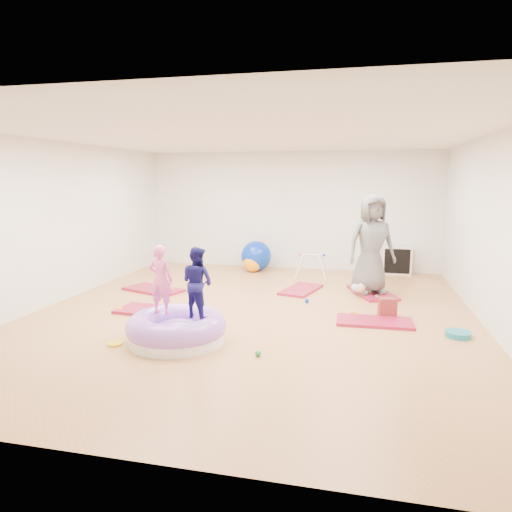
# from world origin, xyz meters

# --- Properties ---
(room) EXTENTS (7.01, 8.01, 2.81)m
(room) POSITION_xyz_m (0.00, 0.00, 1.40)
(room) COLOR #C17845
(room) RESTS_ON ground
(gym_mat_front_left) EXTENTS (1.24, 0.69, 0.05)m
(gym_mat_front_left) POSITION_xyz_m (-1.59, -0.26, 0.03)
(gym_mat_front_left) COLOR #A02042
(gym_mat_front_left) RESTS_ON ground
(gym_mat_mid_left) EXTENTS (1.30, 0.96, 0.05)m
(gym_mat_mid_left) POSITION_xyz_m (-2.24, 1.08, 0.02)
(gym_mat_mid_left) COLOR #A02042
(gym_mat_mid_left) RESTS_ON ground
(gym_mat_center_back) EXTENTS (0.80, 1.19, 0.05)m
(gym_mat_center_back) POSITION_xyz_m (0.58, 1.73, 0.02)
(gym_mat_center_back) COLOR #A02042
(gym_mat_center_back) RESTS_ON ground
(gym_mat_right) EXTENTS (1.14, 0.59, 0.05)m
(gym_mat_right) POSITION_xyz_m (1.92, -0.05, 0.02)
(gym_mat_right) COLOR #A02042
(gym_mat_right) RESTS_ON ground
(gym_mat_rear_right) EXTENTS (0.99, 1.32, 0.05)m
(gym_mat_rear_right) POSITION_xyz_m (1.92, 1.77, 0.02)
(gym_mat_rear_right) COLOR #A02042
(gym_mat_rear_right) RESTS_ON ground
(inflatable_cushion) EXTENTS (1.33, 1.33, 0.42)m
(inflatable_cushion) POSITION_xyz_m (-0.69, -1.44, 0.16)
(inflatable_cushion) COLOR silver
(inflatable_cushion) RESTS_ON ground
(child_pink) EXTENTS (0.37, 0.26, 0.95)m
(child_pink) POSITION_xyz_m (-0.95, -1.33, 0.86)
(child_pink) COLOR pink
(child_pink) RESTS_ON inflatable_cushion
(child_navy) EXTENTS (0.57, 0.51, 0.95)m
(child_navy) POSITION_xyz_m (-0.41, -1.38, 0.86)
(child_navy) COLOR #141156
(child_navy) RESTS_ON inflatable_cushion
(adult_caregiver) EXTENTS (1.05, 0.88, 1.83)m
(adult_caregiver) POSITION_xyz_m (1.87, 1.70, 0.97)
(adult_caregiver) COLOR #555555
(adult_caregiver) RESTS_ON gym_mat_rear_right
(infant) EXTENTS (0.37, 0.37, 0.22)m
(infant) POSITION_xyz_m (1.71, 1.58, 0.16)
(infant) COLOR #AEC9F6
(infant) RESTS_ON gym_mat_rear_right
(ball_pit_balls) EXTENTS (4.21, 3.21, 0.08)m
(ball_pit_balls) POSITION_xyz_m (-0.13, 0.18, 0.04)
(ball_pit_balls) COLOR #EABD00
(ball_pit_balls) RESTS_ON ground
(exercise_ball_blue) EXTENTS (0.72, 0.72, 0.72)m
(exercise_ball_blue) POSITION_xyz_m (-0.72, 3.46, 0.36)
(exercise_ball_blue) COLOR #072DA9
(exercise_ball_blue) RESTS_ON ground
(exercise_ball_orange) EXTENTS (0.43, 0.43, 0.43)m
(exercise_ball_orange) POSITION_xyz_m (-0.77, 3.29, 0.22)
(exercise_ball_orange) COLOR orange
(exercise_ball_orange) RESTS_ON ground
(infant_play_gym) EXTENTS (0.69, 0.66, 0.53)m
(infant_play_gym) POSITION_xyz_m (0.65, 2.95, 0.35)
(infant_play_gym) COLOR silver
(infant_play_gym) RESTS_ON ground
(cube_shelf) EXTENTS (0.65, 0.32, 0.65)m
(cube_shelf) POSITION_xyz_m (2.50, 3.79, 0.32)
(cube_shelf) COLOR silver
(cube_shelf) RESTS_ON ground
(balance_disc) EXTENTS (0.35, 0.35, 0.08)m
(balance_disc) POSITION_xyz_m (3.03, -0.42, 0.04)
(balance_disc) COLOR #177185
(balance_disc) RESTS_ON ground
(backpack) EXTENTS (0.29, 0.21, 0.31)m
(backpack) POSITION_xyz_m (2.12, 0.29, 0.16)
(backpack) COLOR red
(backpack) RESTS_ON ground
(yellow_toy) EXTENTS (0.20, 0.20, 0.03)m
(yellow_toy) POSITION_xyz_m (-1.43, -1.77, 0.02)
(yellow_toy) COLOR #EABD00
(yellow_toy) RESTS_ON ground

